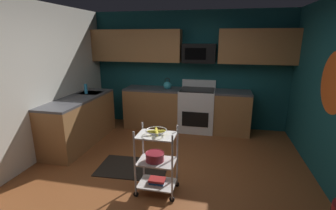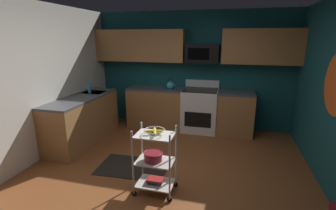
{
  "view_description": "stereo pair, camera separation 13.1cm",
  "coord_description": "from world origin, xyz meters",
  "views": [
    {
      "loc": [
        0.76,
        -3.16,
        2.02
      ],
      "look_at": [
        -0.01,
        0.3,
        1.05
      ],
      "focal_mm": 26.19,
      "sensor_mm": 36.0,
      "label": 1
    },
    {
      "loc": [
        0.89,
        -3.13,
        2.02
      ],
      "look_at": [
        -0.01,
        0.3,
        1.05
      ],
      "focal_mm": 26.19,
      "sensor_mm": 36.0,
      "label": 2
    }
  ],
  "objects": [
    {
      "name": "microwave",
      "position": [
        0.25,
        2.21,
        1.7
      ],
      "size": [
        0.7,
        0.39,
        0.4
      ],
      "color": "black"
    },
    {
      "name": "floor_rug",
      "position": [
        -0.56,
        0.17,
        0.01
      ],
      "size": [
        1.13,
        0.76,
        0.01
      ],
      "primitive_type": "cube",
      "rotation": [
        0.0,
        0.0,
        0.05
      ],
      "color": "black",
      "rests_on": "ground"
    },
    {
      "name": "wall_left",
      "position": [
        -2.23,
        0.0,
        1.3
      ],
      "size": [
        0.06,
        4.8,
        2.6
      ],
      "primitive_type": "cube",
      "color": "silver",
      "rests_on": "ground"
    },
    {
      "name": "mixing_bowl_large",
      "position": [
        -0.04,
        -0.35,
        0.52
      ],
      "size": [
        0.25,
        0.25,
        0.11
      ],
      "color": "maroon",
      "rests_on": "rolling_cart"
    },
    {
      "name": "oven_range",
      "position": [
        0.25,
        2.1,
        0.48
      ],
      "size": [
        0.76,
        0.65,
        1.1
      ],
      "color": "white",
      "rests_on": "ground"
    },
    {
      "name": "dish_soap_bottle",
      "position": [
        -1.93,
        1.25,
        1.02
      ],
      "size": [
        0.06,
        0.06,
        0.2
      ],
      "primitive_type": "cylinder",
      "color": "#2D8CBF",
      "rests_on": "counter_run"
    },
    {
      "name": "rolling_cart",
      "position": [
        -0.02,
        -0.35,
        0.45
      ],
      "size": [
        0.55,
        0.37,
        0.91
      ],
      "color": "silver",
      "rests_on": "ground"
    },
    {
      "name": "fruit_bowl",
      "position": [
        -0.02,
        -0.35,
        0.88
      ],
      "size": [
        0.27,
        0.27,
        0.07
      ],
      "color": "silver",
      "rests_on": "rolling_cart"
    },
    {
      "name": "wall_flower_decal",
      "position": [
        2.2,
        0.42,
        1.45
      ],
      "size": [
        0.0,
        0.84,
        0.84
      ],
      "primitive_type": "cylinder",
      "rotation": [
        0.0,
        1.57,
        0.0
      ],
      "color": "#E5591E"
    },
    {
      "name": "book_stack",
      "position": [
        -0.02,
        -0.35,
        0.16
      ],
      "size": [
        0.22,
        0.15,
        0.06
      ],
      "color": "#1E4C8C",
      "rests_on": "rolling_cart"
    },
    {
      "name": "counter_run",
      "position": [
        -0.76,
        1.62,
        0.46
      ],
      "size": [
        3.59,
        2.42,
        0.92
      ],
      "color": "#9E6B3D",
      "rests_on": "ground"
    },
    {
      "name": "wall_back",
      "position": [
        0.0,
        2.43,
        1.3
      ],
      "size": [
        4.52,
        0.06,
        2.6
      ],
      "primitive_type": "cube",
      "color": "#14474C",
      "rests_on": "ground"
    },
    {
      "name": "upper_cabinets",
      "position": [
        -0.06,
        2.23,
        1.85
      ],
      "size": [
        4.4,
        0.33,
        0.7
      ],
      "color": "#9E6B3D"
    },
    {
      "name": "floor",
      "position": [
        0.0,
        0.0,
        -0.02
      ],
      "size": [
        4.4,
        4.8,
        0.04
      ],
      "primitive_type": "cube",
      "color": "brown",
      "rests_on": "ground"
    },
    {
      "name": "kettle",
      "position": [
        -0.42,
        2.1,
        1.0
      ],
      "size": [
        0.21,
        0.18,
        0.26
      ],
      "color": "teal",
      "rests_on": "counter_run"
    }
  ]
}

